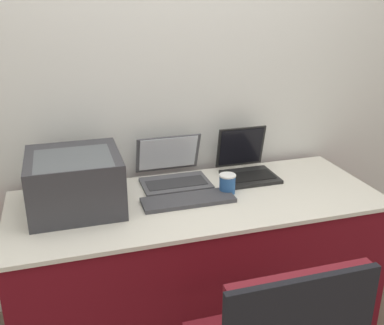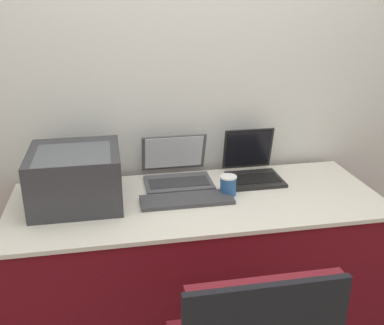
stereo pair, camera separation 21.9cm
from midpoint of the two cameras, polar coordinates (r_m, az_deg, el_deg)
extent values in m
cube|color=silver|center=(2.48, -4.92, 10.92)|extent=(8.00, 0.05, 2.60)
cube|color=maroon|center=(2.43, -1.96, -13.04)|extent=(1.81, 0.70, 0.75)
cube|color=silver|center=(2.23, -2.08, -4.87)|extent=(1.83, 0.72, 0.02)
cube|color=#333338|center=(2.19, -17.44, -2.39)|extent=(0.42, 0.42, 0.26)
cube|color=#51565B|center=(2.11, -17.75, -0.11)|extent=(0.34, 0.32, 0.05)
cube|color=#4C4C51|center=(2.38, -4.71, -2.76)|extent=(0.35, 0.23, 0.02)
cube|color=#2D2D30|center=(2.36, -4.66, -2.64)|extent=(0.31, 0.13, 0.00)
cube|color=#4C4C51|center=(2.48, -5.59, 1.13)|extent=(0.35, 0.09, 0.22)
cube|color=silver|center=(2.47, -5.56, 1.14)|extent=(0.32, 0.08, 0.20)
cube|color=black|center=(2.47, 4.90, -1.88)|extent=(0.28, 0.24, 0.02)
cube|color=black|center=(2.45, 5.01, -1.76)|extent=(0.25, 0.13, 0.00)
cube|color=black|center=(2.55, 3.77, 1.98)|extent=(0.28, 0.05, 0.24)
cube|color=black|center=(2.54, 3.83, 1.96)|extent=(0.25, 0.05, 0.21)
cube|color=#3D3D42|center=(2.19, -3.35, -4.85)|extent=(0.45, 0.15, 0.02)
cylinder|color=#285699|center=(2.27, 1.76, -2.89)|extent=(0.08, 0.08, 0.09)
cylinder|color=white|center=(2.25, 1.78, -1.70)|extent=(0.08, 0.08, 0.01)
camera|label=1|loc=(0.11, -92.86, -1.09)|focal=42.00mm
camera|label=2|loc=(0.11, 87.14, 1.09)|focal=42.00mm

